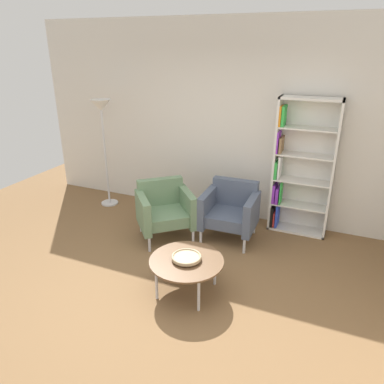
# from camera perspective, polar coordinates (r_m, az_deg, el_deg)

# --- Properties ---
(ground_plane) EXTENTS (8.32, 8.32, 0.00)m
(ground_plane) POSITION_cam_1_polar(r_m,az_deg,el_deg) (4.07, -6.40, -16.47)
(ground_plane) COLOR brown
(plaster_back_panel) EXTENTS (6.40, 0.12, 2.90)m
(plaster_back_panel) POSITION_cam_1_polar(r_m,az_deg,el_deg) (5.55, 5.65, 10.81)
(plaster_back_panel) COLOR silver
(plaster_back_panel) RESTS_ON ground_plane
(bookshelf_tall) EXTENTS (0.80, 0.30, 1.90)m
(bookshelf_tall) POSITION_cam_1_polar(r_m,az_deg,el_deg) (5.27, 16.30, 3.39)
(bookshelf_tall) COLOR silver
(bookshelf_tall) RESTS_ON ground_plane
(coffee_table_low) EXTENTS (0.80, 0.80, 0.40)m
(coffee_table_low) POSITION_cam_1_polar(r_m,az_deg,el_deg) (3.96, -0.86, -10.89)
(coffee_table_low) COLOR brown
(coffee_table_low) RESTS_ON ground_plane
(decorative_bowl) EXTENTS (0.32, 0.32, 0.05)m
(decorative_bowl) POSITION_cam_1_polar(r_m,az_deg,el_deg) (3.93, -0.87, -10.11)
(decorative_bowl) COLOR tan
(decorative_bowl) RESTS_ON coffee_table_low
(armchair_near_window) EXTENTS (0.74, 0.68, 0.78)m
(armchair_near_window) POSITION_cam_1_polar(r_m,az_deg,el_deg) (5.05, 6.01, -2.76)
(armchair_near_window) COLOR #4C566B
(armchair_near_window) RESTS_ON ground_plane
(armchair_spare_guest) EXTENTS (0.95, 0.94, 0.78)m
(armchair_spare_guest) POSITION_cam_1_polar(r_m,az_deg,el_deg) (5.06, -4.32, -2.63)
(armchair_spare_guest) COLOR slate
(armchair_spare_guest) RESTS_ON ground_plane
(floor_lamp_torchiere) EXTENTS (0.32, 0.32, 1.74)m
(floor_lamp_torchiere) POSITION_cam_1_polar(r_m,az_deg,el_deg) (5.97, -13.86, 11.07)
(floor_lamp_torchiere) COLOR silver
(floor_lamp_torchiere) RESTS_ON ground_plane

